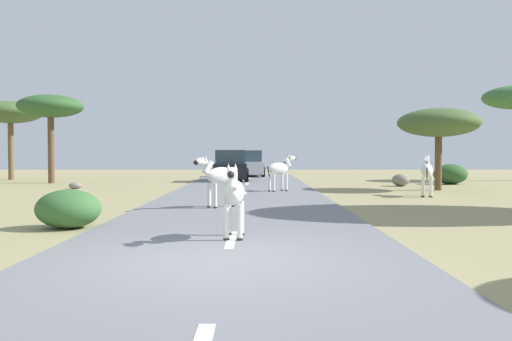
% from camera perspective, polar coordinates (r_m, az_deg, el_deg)
% --- Properties ---
extents(ground_plane, '(90.00, 90.00, 0.00)m').
position_cam_1_polar(ground_plane, '(8.26, -4.03, -9.65)').
color(ground_plane, '#998E60').
extents(road, '(6.00, 64.00, 0.05)m').
position_cam_1_polar(road, '(8.25, -3.44, -9.48)').
color(road, slate).
rests_on(road, ground_plane).
extents(lane_markings, '(0.16, 56.00, 0.01)m').
position_cam_1_polar(lane_markings, '(7.27, -3.89, -10.81)').
color(lane_markings, silver).
rests_on(lane_markings, road).
extents(zebra_0, '(0.41, 1.49, 1.41)m').
position_cam_1_polar(zebra_0, '(10.26, -2.54, -2.38)').
color(zebra_0, silver).
rests_on(zebra_0, road).
extents(zebra_1, '(0.76, 1.65, 1.60)m').
position_cam_1_polar(zebra_1, '(21.68, 17.00, -0.05)').
color(zebra_1, silver).
rests_on(zebra_1, ground_plane).
extents(zebra_2, '(1.27, 1.29, 1.52)m').
position_cam_1_polar(zebra_2, '(16.08, -4.11, -0.61)').
color(zebra_2, silver).
rests_on(zebra_2, road).
extents(zebra_3, '(1.38, 1.20, 1.53)m').
position_cam_1_polar(zebra_3, '(22.80, 2.22, 0.15)').
color(zebra_3, silver).
rests_on(zebra_3, road).
extents(car_0, '(2.21, 4.43, 1.74)m').
position_cam_1_polar(car_0, '(37.30, -1.02, 0.64)').
color(car_0, silver).
rests_on(car_0, road).
extents(car_1, '(2.10, 4.38, 1.74)m').
position_cam_1_polar(car_1, '(31.45, -2.87, 0.41)').
color(car_1, black).
rests_on(car_1, road).
extents(tree_0, '(3.77, 3.77, 4.74)m').
position_cam_1_polar(tree_0, '(36.60, -24.27, 5.44)').
color(tree_0, brown).
rests_on(tree_0, ground_plane).
extents(tree_2, '(3.55, 3.55, 3.57)m').
position_cam_1_polar(tree_2, '(25.38, 18.11, 4.66)').
color(tree_2, brown).
rests_on(tree_2, ground_plane).
extents(tree_4, '(3.45, 3.45, 4.73)m').
position_cam_1_polar(tree_4, '(31.73, -20.68, 6.12)').
color(tree_4, brown).
rests_on(tree_4, ground_plane).
extents(bush_0, '(1.75, 1.58, 1.05)m').
position_cam_1_polar(bush_0, '(30.40, 19.21, -0.35)').
color(bush_0, '#2D5628').
rests_on(bush_0, ground_plane).
extents(bush_4, '(1.41, 1.27, 0.85)m').
position_cam_1_polar(bush_4, '(12.69, -19.04, -3.78)').
color(bush_4, '#386633').
rests_on(bush_4, ground_plane).
extents(rock_0, '(0.59, 0.46, 0.30)m').
position_cam_1_polar(rock_0, '(26.27, -18.40, -1.50)').
color(rock_0, gray).
rests_on(rock_0, ground_plane).
extents(rock_1, '(0.83, 0.90, 0.60)m').
position_cam_1_polar(rock_1, '(27.89, 14.47, -0.96)').
color(rock_1, gray).
rests_on(rock_1, ground_plane).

